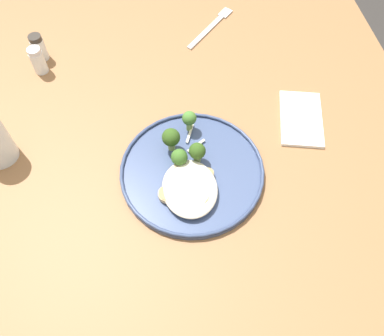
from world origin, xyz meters
The scene contains 21 objects.
ground centered at (0.00, 0.00, 0.00)m, with size 6.00×6.00×0.00m, color #2D2B28.
wooden_dining_table centered at (0.00, 0.00, 0.66)m, with size 1.40×1.00×0.74m.
dinner_plate centered at (0.03, 0.03, 0.75)m, with size 0.29×0.29×0.02m.
noodle_bed centered at (-0.02, 0.04, 0.76)m, with size 0.13×0.11×0.03m.
seared_scallop_right_edge centered at (-0.02, 0.03, 0.76)m, with size 0.03×0.03×0.01m.
seared_scallop_left_edge centered at (-0.04, 0.02, 0.76)m, with size 0.03×0.03×0.02m.
seared_scallop_tiny_bay centered at (0.01, 0.03, 0.76)m, with size 0.03×0.03×0.01m.
seared_scallop_center_golden centered at (0.00, 0.07, 0.76)m, with size 0.03×0.03×0.01m.
seared_scallop_front_small centered at (-0.02, 0.08, 0.76)m, with size 0.04×0.04×0.01m.
seared_scallop_tilted_round centered at (0.03, 0.05, 0.76)m, with size 0.03×0.03×0.02m.
seared_scallop_on_noodles centered at (0.01, 0.00, 0.76)m, with size 0.02×0.02×0.01m.
broccoli_floret_beside_noodles centered at (0.05, 0.02, 0.78)m, with size 0.03×0.03×0.05m.
broccoli_floret_left_leaning centered at (0.09, 0.06, 0.79)m, with size 0.04×0.04×0.06m.
broccoli_floret_right_tilted centered at (0.05, 0.05, 0.78)m, with size 0.03×0.03×0.05m.
broccoli_floret_small_sprig centered at (0.13, 0.02, 0.78)m, with size 0.03×0.03×0.05m.
onion_sliver_long_sliver centered at (0.09, 0.01, 0.75)m, with size 0.05×0.01×0.00m, color silver.
onion_sliver_short_strip centered at (0.12, 0.02, 0.75)m, with size 0.05×0.01×0.00m, color silver.
dinner_fork centered at (0.46, -0.09, 0.74)m, with size 0.15×0.14×0.00m.
folded_napkin centered at (0.13, -0.23, 0.74)m, with size 0.15×0.09×0.01m, color white.
salt_shaker centered at (0.37, 0.34, 0.77)m, with size 0.03×0.03×0.07m.
pepper_shaker centered at (0.41, 0.34, 0.77)m, with size 0.03×0.03×0.07m.
Camera 1 is at (-0.39, 0.09, 1.44)m, focal length 37.66 mm.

